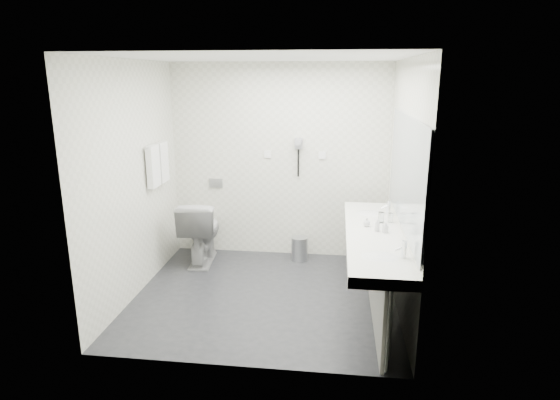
# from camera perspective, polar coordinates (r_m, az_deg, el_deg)

# --- Properties ---
(floor) EXTENTS (2.80, 2.80, 0.00)m
(floor) POSITION_cam_1_polar(r_m,az_deg,el_deg) (5.22, -1.87, -11.58)
(floor) COLOR #27282C
(floor) RESTS_ON ground
(ceiling) EXTENTS (2.80, 2.80, 0.00)m
(ceiling) POSITION_cam_1_polar(r_m,az_deg,el_deg) (4.68, -2.14, 17.00)
(ceiling) COLOR white
(ceiling) RESTS_ON wall_back
(wall_back) EXTENTS (2.80, 0.00, 2.80)m
(wall_back) POSITION_cam_1_polar(r_m,az_deg,el_deg) (6.06, -0.08, 4.66)
(wall_back) COLOR white
(wall_back) RESTS_ON floor
(wall_front) EXTENTS (2.80, 0.00, 2.80)m
(wall_front) POSITION_cam_1_polar(r_m,az_deg,el_deg) (3.56, -5.26, -2.78)
(wall_front) COLOR white
(wall_front) RESTS_ON floor
(wall_left) EXTENTS (0.00, 2.60, 2.60)m
(wall_left) POSITION_cam_1_polar(r_m,az_deg,el_deg) (5.20, -17.44, 2.25)
(wall_left) COLOR white
(wall_left) RESTS_ON floor
(wall_right) EXTENTS (0.00, 2.60, 2.60)m
(wall_right) POSITION_cam_1_polar(r_m,az_deg,el_deg) (4.79, 14.80, 1.38)
(wall_right) COLOR white
(wall_right) RESTS_ON floor
(vanity_counter) EXTENTS (0.55, 2.20, 0.10)m
(vanity_counter) POSITION_cam_1_polar(r_m,az_deg,el_deg) (4.69, 11.41, -4.43)
(vanity_counter) COLOR white
(vanity_counter) RESTS_ON floor
(vanity_panel) EXTENTS (0.03, 2.15, 0.75)m
(vanity_panel) POSITION_cam_1_polar(r_m,az_deg,el_deg) (4.85, 11.45, -9.18)
(vanity_panel) COLOR gray
(vanity_panel) RESTS_ON floor
(vanity_post_near) EXTENTS (0.06, 0.06, 0.75)m
(vanity_post_near) POSITION_cam_1_polar(r_m,az_deg,el_deg) (3.93, 13.01, -15.36)
(vanity_post_near) COLOR silver
(vanity_post_near) RESTS_ON floor
(vanity_post_far) EXTENTS (0.06, 0.06, 0.75)m
(vanity_post_far) POSITION_cam_1_polar(r_m,az_deg,el_deg) (5.81, 11.02, -5.02)
(vanity_post_far) COLOR silver
(vanity_post_far) RESTS_ON floor
(mirror) EXTENTS (0.02, 2.20, 1.05)m
(mirror) POSITION_cam_1_polar(r_m,az_deg,el_deg) (4.55, 15.10, 3.25)
(mirror) COLOR #B2BCC6
(mirror) RESTS_ON wall_right
(basin_near) EXTENTS (0.40, 0.31, 0.05)m
(basin_near) POSITION_cam_1_polar(r_m,az_deg,el_deg) (4.07, 12.08, -6.98)
(basin_near) COLOR white
(basin_near) RESTS_ON vanity_counter
(basin_far) EXTENTS (0.40, 0.31, 0.05)m
(basin_far) POSITION_cam_1_polar(r_m,az_deg,el_deg) (5.30, 10.94, -1.75)
(basin_far) COLOR white
(basin_far) RESTS_ON vanity_counter
(faucet_near) EXTENTS (0.04, 0.04, 0.15)m
(faucet_near) POSITION_cam_1_polar(r_m,az_deg,el_deg) (4.06, 14.90, -5.84)
(faucet_near) COLOR silver
(faucet_near) RESTS_ON vanity_counter
(faucet_far) EXTENTS (0.04, 0.04, 0.15)m
(faucet_far) POSITION_cam_1_polar(r_m,az_deg,el_deg) (5.29, 13.09, -0.88)
(faucet_far) COLOR silver
(faucet_far) RESTS_ON vanity_counter
(soap_bottle_a) EXTENTS (0.06, 0.06, 0.11)m
(soap_bottle_a) POSITION_cam_1_polar(r_m,az_deg,el_deg) (4.66, 12.75, -3.28)
(soap_bottle_a) COLOR silver
(soap_bottle_a) RESTS_ON vanity_counter
(soap_bottle_b) EXTENTS (0.09, 0.09, 0.09)m
(soap_bottle_b) POSITION_cam_1_polar(r_m,az_deg,el_deg) (4.81, 10.54, -2.68)
(soap_bottle_b) COLOR silver
(soap_bottle_b) RESTS_ON vanity_counter
(soap_bottle_c) EXTENTS (0.06, 0.06, 0.13)m
(soap_bottle_c) POSITION_cam_1_polar(r_m,az_deg,el_deg) (4.68, 11.79, -3.02)
(soap_bottle_c) COLOR silver
(soap_bottle_c) RESTS_ON vanity_counter
(glass_left) EXTENTS (0.07, 0.07, 0.11)m
(glass_left) POSITION_cam_1_polar(r_m,az_deg,el_deg) (4.97, 12.23, -2.09)
(glass_left) COLOR silver
(glass_left) RESTS_ON vanity_counter
(glass_right) EXTENTS (0.06, 0.06, 0.10)m
(glass_right) POSITION_cam_1_polar(r_m,az_deg,el_deg) (5.00, 13.33, -2.11)
(glass_right) COLOR silver
(glass_right) RESTS_ON vanity_counter
(toilet) EXTENTS (0.52, 0.85, 0.82)m
(toilet) POSITION_cam_1_polar(r_m,az_deg,el_deg) (6.06, -9.64, -3.74)
(toilet) COLOR white
(toilet) RESTS_ON floor
(flush_plate) EXTENTS (0.18, 0.02, 0.12)m
(flush_plate) POSITION_cam_1_polar(r_m,az_deg,el_deg) (6.26, -7.84, 2.06)
(flush_plate) COLOR #B2B5BA
(flush_plate) RESTS_ON wall_back
(pedal_bin) EXTENTS (0.25, 0.25, 0.30)m
(pedal_bin) POSITION_cam_1_polar(r_m,az_deg,el_deg) (6.11, 2.39, -6.01)
(pedal_bin) COLOR #B2B5BA
(pedal_bin) RESTS_ON floor
(bin_lid) EXTENTS (0.21, 0.21, 0.02)m
(bin_lid) POSITION_cam_1_polar(r_m,az_deg,el_deg) (6.05, 2.41, -4.63)
(bin_lid) COLOR #B2B5BA
(bin_lid) RESTS_ON pedal_bin
(towel_rail) EXTENTS (0.02, 0.62, 0.02)m
(towel_rail) POSITION_cam_1_polar(r_m,az_deg,el_deg) (5.63, -14.93, 6.46)
(towel_rail) COLOR silver
(towel_rail) RESTS_ON wall_left
(towel_near) EXTENTS (0.07, 0.24, 0.48)m
(towel_near) POSITION_cam_1_polar(r_m,az_deg,el_deg) (5.53, -15.21, 3.98)
(towel_near) COLOR white
(towel_near) RESTS_ON towel_rail
(towel_far) EXTENTS (0.07, 0.24, 0.48)m
(towel_far) POSITION_cam_1_polar(r_m,az_deg,el_deg) (5.78, -14.18, 4.52)
(towel_far) COLOR white
(towel_far) RESTS_ON towel_rail
(dryer_cradle) EXTENTS (0.10, 0.04, 0.14)m
(dryer_cradle) POSITION_cam_1_polar(r_m,az_deg,el_deg) (5.96, 2.29, 6.92)
(dryer_cradle) COLOR #9A9A9F
(dryer_cradle) RESTS_ON wall_back
(dryer_barrel) EXTENTS (0.08, 0.14, 0.08)m
(dryer_barrel) POSITION_cam_1_polar(r_m,az_deg,el_deg) (5.89, 2.23, 7.11)
(dryer_barrel) COLOR #9A9A9F
(dryer_barrel) RESTS_ON dryer_cradle
(dryer_cord) EXTENTS (0.02, 0.02, 0.35)m
(dryer_cord) POSITION_cam_1_polar(r_m,az_deg,el_deg) (5.99, 2.25, 4.53)
(dryer_cord) COLOR black
(dryer_cord) RESTS_ON dryer_cradle
(switch_plate_a) EXTENTS (0.09, 0.02, 0.09)m
(switch_plate_a) POSITION_cam_1_polar(r_m,az_deg,el_deg) (6.05, -1.51, 5.60)
(switch_plate_a) COLOR white
(switch_plate_a) RESTS_ON wall_back
(switch_plate_b) EXTENTS (0.09, 0.02, 0.09)m
(switch_plate_b) POSITION_cam_1_polar(r_m,az_deg,el_deg) (5.99, 5.16, 5.45)
(switch_plate_b) COLOR white
(switch_plate_b) RESTS_ON wall_back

